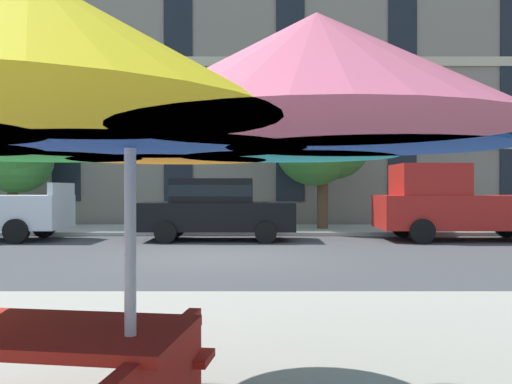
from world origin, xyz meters
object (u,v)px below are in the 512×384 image
Objects in this scene: sedan_black at (217,207)px; patio_umbrella at (131,106)px; picnic_table at (24,378)px; street_tree_middle at (325,144)px; street_tree_left at (18,154)px; pickup_red at (460,205)px.

sedan_black is 12.75m from patio_umbrella.
sedan_black is 12.53m from picnic_table.
picnic_table is (-3.60, -15.43, -2.52)m from street_tree_middle.
street_tree_middle is 1.15× the size of patio_umbrella.
patio_umbrella is 1.93× the size of picnic_table.
street_tree_middle reaches higher than street_tree_left.
patio_umbrella is at bearing -15.64° from picnic_table.
street_tree_left is 17.64m from picnic_table.
patio_umbrella is (-2.97, -15.61, -1.07)m from street_tree_middle.
picnic_table is at bearing -103.12° from street_tree_middle.
sedan_black is 8.25m from street_tree_left.
street_tree_left is at bearing 154.74° from sedan_black.
sedan_black is 1.14× the size of patio_umbrella.
street_tree_left reaches higher than pickup_red.
street_tree_left is (-7.29, 3.44, 1.76)m from sedan_black.
sedan_black is 0.99× the size of street_tree_middle.
street_tree_middle is at bearing -2.84° from street_tree_left.
street_tree_middle is (10.77, -0.53, 0.30)m from street_tree_left.
picnic_table is (-0.11, -12.52, -0.46)m from sedan_black.
street_tree_left is 0.95× the size of street_tree_middle.
sedan_black is 0.86× the size of pickup_red.
street_tree_left is at bearing 166.47° from pickup_red.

